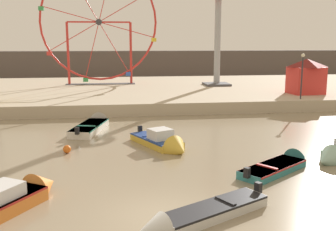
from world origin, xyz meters
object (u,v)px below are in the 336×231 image
promenade_lamp_far (302,69)px  mooring_buoy_orange (67,149)px  motorboat_teal_painted (284,164)px  motorboat_orange_hull (11,199)px  motorboat_mustard_yellow (164,143)px  motorboat_white_red_stripe (94,124)px  motorboat_pale_grey (193,217)px  drop_tower_steel_tower (218,26)px  ferris_wheel_red_frame (99,24)px  carnival_booth_red_striped (306,76)px

promenade_lamp_far → mooring_buoy_orange: bearing=-149.4°
motorboat_teal_painted → motorboat_orange_hull: 12.19m
promenade_lamp_far → motorboat_teal_painted: bearing=-118.3°
motorboat_mustard_yellow → mooring_buoy_orange: 5.38m
motorboat_orange_hull → mooring_buoy_orange: bearing=22.8°
promenade_lamp_far → motorboat_white_red_stripe: bearing=-164.5°
motorboat_pale_grey → motorboat_orange_hull: motorboat_orange_hull is taller
drop_tower_steel_tower → motorboat_mustard_yellow: bearing=-111.6°
motorboat_white_red_stripe → motorboat_orange_hull: motorboat_orange_hull is taller
motorboat_teal_painted → motorboat_orange_hull: (-11.80, -3.08, 0.15)m
motorboat_mustard_yellow → ferris_wheel_red_frame: bearing=164.7°
motorboat_white_red_stripe → motorboat_pale_grey: size_ratio=1.13×
motorboat_mustard_yellow → promenade_lamp_far: size_ratio=1.24×
motorboat_mustard_yellow → motorboat_orange_hull: bearing=-66.3°
motorboat_pale_grey → carnival_booth_red_striped: 28.55m
promenade_lamp_far → mooring_buoy_orange: 22.04m
motorboat_mustard_yellow → carnival_booth_red_striped: carnival_booth_red_striped is taller
motorboat_mustard_yellow → motorboat_orange_hull: motorboat_orange_hull is taller
motorboat_mustard_yellow → motorboat_pale_grey: size_ratio=0.92×
drop_tower_steel_tower → carnival_booth_red_striped: drop_tower_steel_tower is taller
ferris_wheel_red_frame → promenade_lamp_far: 23.31m
motorboat_mustard_yellow → motorboat_teal_painted: motorboat_mustard_yellow is taller
motorboat_orange_hull → motorboat_mustard_yellow: bearing=-9.0°
drop_tower_steel_tower → carnival_booth_red_striped: (6.57, -8.36, -4.95)m
mooring_buoy_orange → motorboat_teal_painted: bearing=-20.9°
motorboat_white_red_stripe → mooring_buoy_orange: (-1.18, -6.22, -0.04)m
carnival_booth_red_striped → mooring_buoy_orange: 25.49m
motorboat_pale_grey → promenade_lamp_far: size_ratio=1.35×
ferris_wheel_red_frame → motorboat_pale_grey: bearing=-83.4°
motorboat_orange_hull → carnival_booth_red_striped: (22.04, 21.59, 2.39)m
ferris_wheel_red_frame → motorboat_mustard_yellow: bearing=-80.4°
motorboat_teal_painted → drop_tower_steel_tower: bearing=46.5°
motorboat_pale_grey → ferris_wheel_red_frame: ferris_wheel_red_frame is taller
motorboat_teal_painted → carnival_booth_red_striped: bearing=25.3°
motorboat_teal_painted → promenade_lamp_far: size_ratio=1.20×
motorboat_orange_hull → drop_tower_steel_tower: drop_tower_steel_tower is taller
mooring_buoy_orange → carnival_booth_red_striped: bearing=34.8°
drop_tower_steel_tower → promenade_lamp_far: drop_tower_steel_tower is taller
motorboat_mustard_yellow → motorboat_pale_grey: bearing=-26.5°
motorboat_pale_grey → mooring_buoy_orange: motorboat_pale_grey is taller
motorboat_teal_painted → ferris_wheel_red_frame: 32.15m
drop_tower_steel_tower → promenade_lamp_far: 13.19m
motorboat_teal_painted → motorboat_white_red_stripe: motorboat_white_red_stripe is taller
ferris_wheel_red_frame → mooring_buoy_orange: (-1.08, -25.68, -7.69)m
motorboat_orange_hull → ferris_wheel_red_frame: 33.75m
motorboat_mustard_yellow → motorboat_pale_grey: (-0.26, -9.57, -0.08)m
drop_tower_steel_tower → mooring_buoy_orange: (-14.27, -22.81, -7.46)m
motorboat_mustard_yellow → carnival_booth_red_striped: bearing=107.5°
motorboat_white_red_stripe → mooring_buoy_orange: motorboat_white_red_stripe is taller
motorboat_orange_hull → mooring_buoy_orange: (1.21, 7.13, -0.13)m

